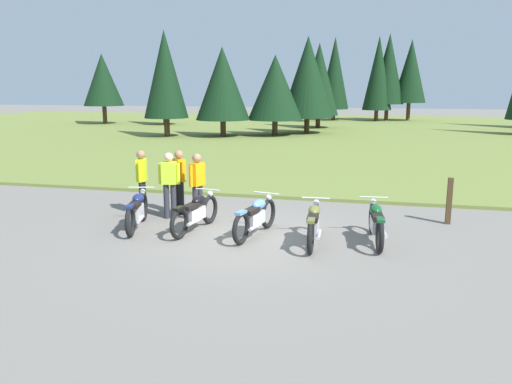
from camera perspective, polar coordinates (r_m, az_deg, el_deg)
name	(u,v)px	position (r m, az deg, el deg)	size (l,w,h in m)	color
ground_plane	(250,237)	(11.26, -0.71, -5.10)	(140.00, 140.00, 0.00)	slate
grass_moorland	(339,133)	(36.61, 9.28, 6.59)	(80.00, 44.00, 0.10)	olive
forest_treeline	(332,75)	(41.39, 8.54, 12.82)	(44.85, 22.62, 8.88)	#47331E
motorcycle_navy	(137,210)	(12.17, -13.19, -1.99)	(0.76, 2.06, 0.88)	black
motorcycle_black	(196,212)	(11.73, -6.79, -2.27)	(0.63, 2.09, 0.88)	black
motorcycle_sky_blue	(256,217)	(11.26, -0.04, -2.78)	(0.70, 2.08, 0.88)	black
motorcycle_olive	(314,224)	(10.77, 6.48, -3.54)	(0.62, 2.10, 0.88)	black
motorcycle_british_green	(376,223)	(11.07, 13.33, -3.36)	(0.62, 2.10, 0.88)	black
rider_checking_bike	(142,178)	(13.41, -12.69, 1.53)	(0.30, 0.54, 1.67)	black
rider_with_back_turned	(197,183)	(12.54, -6.60, 1.04)	(0.33, 0.52, 1.67)	#2D2D38
rider_near_row_end	(179,178)	(13.25, -8.59, 1.56)	(0.42, 0.41, 1.67)	black
rider_in_hivis_vest	(169,181)	(12.82, -9.70, 1.18)	(0.54, 0.27, 1.67)	#2D2D38
trail_marker_post	(449,201)	(13.06, 20.86, -0.95)	(0.12, 0.12, 1.13)	#47331E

